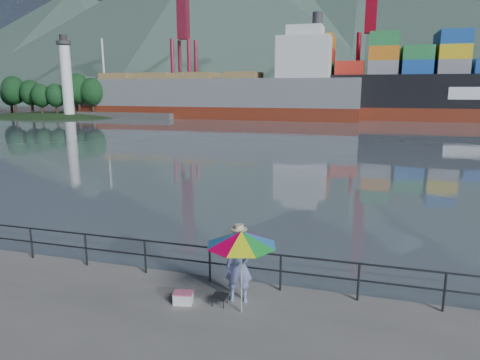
{
  "coord_description": "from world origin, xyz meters",
  "views": [
    {
      "loc": [
        4.9,
        -8.77,
        5.31
      ],
      "look_at": [
        0.64,
        6.0,
        2.0
      ],
      "focal_mm": 32.0,
      "sensor_mm": 36.0,
      "label": 1
    }
  ],
  "objects_px": {
    "bulk_carrier": "(221,95)",
    "fisherman": "(239,266)",
    "beach_umbrella": "(241,238)",
    "cooler_bag": "(183,298)"
  },
  "relations": [
    {
      "from": "bulk_carrier",
      "to": "fisherman",
      "type": "bearing_deg",
      "value": -71.12
    },
    {
      "from": "fisherman",
      "to": "cooler_bag",
      "type": "height_order",
      "value": "fisherman"
    },
    {
      "from": "beach_umbrella",
      "to": "cooler_bag",
      "type": "xyz_separation_m",
      "value": [
        -1.53,
        0.02,
        -1.76
      ]
    },
    {
      "from": "fisherman",
      "to": "cooler_bag",
      "type": "relative_size",
      "value": 4.05
    },
    {
      "from": "fisherman",
      "to": "cooler_bag",
      "type": "xyz_separation_m",
      "value": [
        -1.31,
        -0.53,
        -0.81
      ]
    },
    {
      "from": "beach_umbrella",
      "to": "bulk_carrier",
      "type": "bearing_deg",
      "value": 108.9
    },
    {
      "from": "cooler_bag",
      "to": "bulk_carrier",
      "type": "xyz_separation_m",
      "value": [
        -22.02,
        68.73,
        3.94
      ]
    },
    {
      "from": "fisherman",
      "to": "beach_umbrella",
      "type": "bearing_deg",
      "value": -79.39
    },
    {
      "from": "fisherman",
      "to": "beach_umbrella",
      "type": "height_order",
      "value": "beach_umbrella"
    },
    {
      "from": "cooler_bag",
      "to": "fisherman",
      "type": "bearing_deg",
      "value": 10.99
    }
  ]
}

